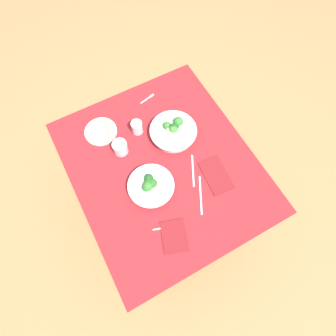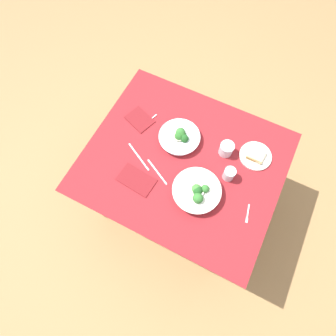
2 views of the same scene
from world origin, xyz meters
TOP-DOWN VIEW (x-y plane):
  - ground_plane at (0.00, 0.00)m, footprint 6.00×6.00m
  - dining_table at (0.00, 0.00)m, footprint 1.16×1.00m
  - broccoli_bowl_far at (-0.09, 0.12)m, footprint 0.25×0.25m
  - broccoli_bowl_near at (0.15, -0.15)m, footprint 0.28×0.28m
  - bread_side_plate at (0.37, 0.22)m, footprint 0.19×0.19m
  - water_glass_center at (0.20, 0.17)m, footprint 0.08×0.08m
  - water_glass_side at (0.27, 0.03)m, footprint 0.07×0.07m
  - fork_by_far_bowl at (-0.31, 0.17)m, footprint 0.04×0.10m
  - fork_by_near_bowl at (0.46, -0.14)m, footprint 0.03×0.11m
  - table_knife_left at (-0.25, -0.10)m, footprint 0.20×0.11m
  - table_knife_right at (-0.11, -0.13)m, footprint 0.18×0.10m
  - napkin_folded_upper at (-0.19, -0.23)m, footprint 0.22×0.15m
  - napkin_folded_lower at (-0.38, 0.14)m, footprint 0.20×0.17m

SIDE VIEW (x-z plane):
  - ground_plane at x=0.00m, z-range 0.00..0.00m
  - dining_table at x=0.00m, z-range 0.25..0.98m
  - table_knife_left at x=-0.25m, z-range 0.73..0.74m
  - table_knife_right at x=-0.11m, z-range 0.73..0.74m
  - fork_by_near_bowl at x=0.46m, z-range 0.73..0.74m
  - fork_by_far_bowl at x=-0.31m, z-range 0.73..0.74m
  - napkin_folded_upper at x=-0.19m, z-range 0.73..0.74m
  - napkin_folded_lower at x=-0.38m, z-range 0.73..0.74m
  - bread_side_plate at x=0.37m, z-range 0.73..0.76m
  - broccoli_bowl_far at x=-0.09m, z-range 0.72..0.81m
  - broccoli_bowl_near at x=0.15m, z-range 0.72..0.82m
  - water_glass_center at x=0.20m, z-range 0.73..0.82m
  - water_glass_side at x=0.27m, z-range 0.73..0.82m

